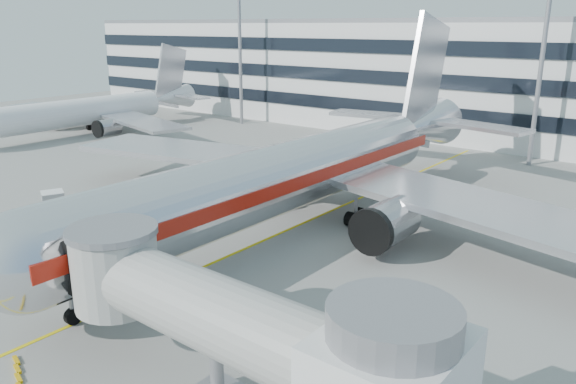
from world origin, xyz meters
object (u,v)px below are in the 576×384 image
Objects in this scene: main_jet at (305,170)px; cargo_container_front at (76,233)px; baggage_tug at (92,234)px; cargo_container_right at (32,222)px; belt_loader at (149,212)px; cargo_container_left at (53,202)px; ramp_worker at (11,244)px.

cargo_container_front is (-9.91, -13.44, -3.44)m from main_jet.
cargo_container_right is (-5.87, -1.22, -0.15)m from baggage_tug.
belt_loader is at bearing 57.54° from cargo_container_right.
main_jet reaches higher than belt_loader.
cargo_container_right is at bearing -135.00° from main_jet.
cargo_container_right is at bearing -168.89° from cargo_container_front.
cargo_container_left is at bearing 132.50° from cargo_container_right.
ramp_worker reaches higher than cargo_container_right.
main_jet is 29.46× the size of cargo_container_front.
ramp_worker is at bearing -121.52° from main_jet.
cargo_container_left is at bearing 160.94° from cargo_container_front.
cargo_container_right is at bearing -122.46° from belt_loader.
baggage_tug reaches higher than cargo_container_front.
main_jet is 15.91m from baggage_tug.
belt_loader reaches higher than ramp_worker.
belt_loader is at bearing -143.65° from main_jet.
baggage_tug is (-8.44, -13.09, -3.26)m from main_jet.
ramp_worker is (-10.76, -17.55, -3.22)m from main_jet.
cargo_container_left is at bearing -148.26° from main_jet.
baggage_tug is 5.03m from ramp_worker.
baggage_tug is at bearing 11.70° from cargo_container_right.
cargo_container_left reaches higher than cargo_container_front.
baggage_tug reaches higher than cargo_container_left.
cargo_container_left is 9.52m from ramp_worker.
cargo_container_front is 0.85× the size of ramp_worker.
cargo_container_right is (3.19, -3.48, -0.07)m from cargo_container_left.
belt_loader reaches higher than baggage_tug.
main_jet is at bearing 57.20° from baggage_tug.
cargo_container_front is at bearing -166.59° from baggage_tug.
cargo_container_front is at bearing 26.74° from ramp_worker.
cargo_container_left is 1.27× the size of cargo_container_front.
belt_loader reaches higher than cargo_container_front.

